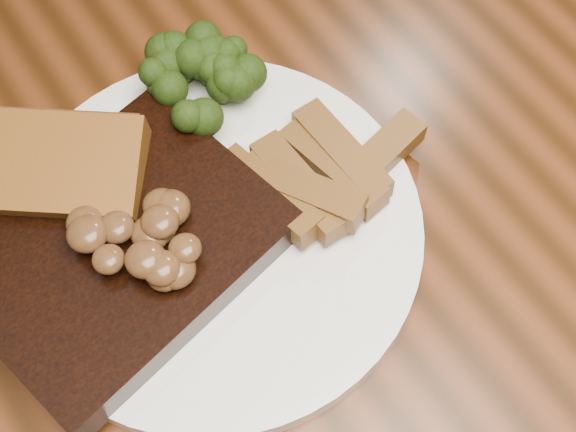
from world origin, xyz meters
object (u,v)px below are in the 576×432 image
Objects in this scene: steak at (120,251)px; garlic_bread at (55,183)px; dining_table at (295,295)px; potato_wedges at (323,182)px; plate at (215,232)px.

garlic_bread is (-0.01, 0.07, -0.00)m from steak.
dining_table is 8.38× the size of steak.
garlic_bread reaches higher than potato_wedges.
steak is 0.07m from garlic_bread.
plate is 0.11m from garlic_bread.
steak is at bearing 155.10° from dining_table.
garlic_bread is 1.12× the size of potato_wedges.
garlic_bread is at bearing 131.87° from plate.
potato_wedges reaches higher than dining_table.
plate is at bearing 140.53° from dining_table.
dining_table is 5.75× the size of plate.
garlic_bread is (-0.12, 0.12, 0.12)m from dining_table.
dining_table is at bearing -39.47° from plate.
steak is at bearing 167.57° from potato_wedges.
plate is (-0.04, 0.03, 0.10)m from dining_table.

